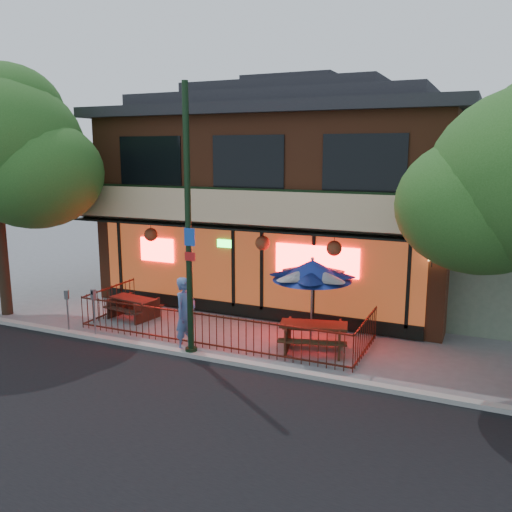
{
  "coord_description": "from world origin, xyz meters",
  "views": [
    {
      "loc": [
        7.13,
        -12.11,
        5.33
      ],
      "look_at": [
        0.81,
        2.0,
        2.32
      ],
      "focal_mm": 38.0,
      "sensor_mm": 36.0,
      "label": 1
    }
  ],
  "objects": [
    {
      "name": "patio_fence",
      "position": [
        0.0,
        0.5,
        0.63
      ],
      "size": [
        8.44,
        2.62,
        1.0
      ],
      "color": "#3F160D",
      "rests_on": "ground"
    },
    {
      "name": "asphalt_street",
      "position": [
        0.0,
        -6.0,
        0.0
      ],
      "size": [
        80.0,
        11.0,
        0.0
      ],
      "primitive_type": "cube",
      "color": "black",
      "rests_on": "ground"
    },
    {
      "name": "parking_meter_far",
      "position": [
        -4.2,
        -0.4,
        0.9
      ],
      "size": [
        0.15,
        0.14,
        1.33
      ],
      "color": "gray",
      "rests_on": "ground"
    },
    {
      "name": "restaurant_building",
      "position": [
        0.0,
        7.11,
        4.13
      ],
      "size": [
        12.96,
        9.49,
        8.05
      ],
      "color": "brown",
      "rests_on": "ground"
    },
    {
      "name": "parking_meter_near",
      "position": [
        -3.2,
        -0.4,
        0.99
      ],
      "size": [
        0.15,
        0.14,
        1.46
      ],
      "color": "gray",
      "rests_on": "ground"
    },
    {
      "name": "patio_umbrella",
      "position": [
        2.63,
        1.7,
        2.12
      ],
      "size": [
        2.17,
        2.17,
        2.49
      ],
      "color": "gray",
      "rests_on": "ground"
    },
    {
      "name": "picnic_table_right",
      "position": [
        2.86,
        1.21,
        0.5
      ],
      "size": [
        2.08,
        1.79,
        0.77
      ],
      "color": "#382413",
      "rests_on": "ground"
    },
    {
      "name": "curb",
      "position": [
        0.0,
        -0.5,
        0.06
      ],
      "size": [
        80.0,
        0.25,
        0.12
      ],
      "primitive_type": "cube",
      "color": "#999993",
      "rests_on": "ground"
    },
    {
      "name": "picnic_table_left",
      "position": [
        -3.38,
        1.65,
        0.44
      ],
      "size": [
        1.72,
        1.42,
        0.67
      ],
      "color": "#391D14",
      "rests_on": "ground"
    },
    {
      "name": "ground",
      "position": [
        0.0,
        0.0,
        0.0
      ],
      "size": [
        80.0,
        80.0,
        0.0
      ],
      "primitive_type": "plane",
      "color": "gray",
      "rests_on": "ground"
    },
    {
      "name": "pedestrian",
      "position": [
        -0.34,
        -0.08,
        1.0
      ],
      "size": [
        0.57,
        0.79,
        2.01
      ],
      "primitive_type": "imported",
      "rotation": [
        0.0,
        0.0,
        1.45
      ],
      "color": "#5169A2",
      "rests_on": "ground"
    },
    {
      "name": "street_light",
      "position": [
        0.0,
        -0.4,
        3.15
      ],
      "size": [
        0.43,
        0.32,
        7.0
      ],
      "color": "black",
      "rests_on": "ground"
    }
  ]
}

